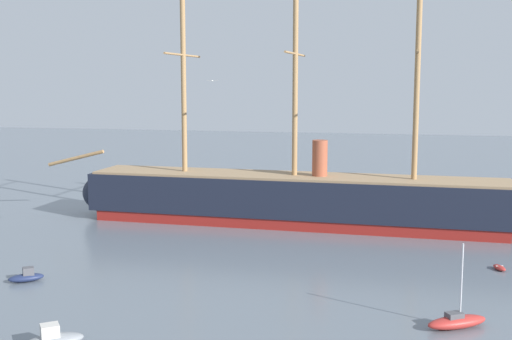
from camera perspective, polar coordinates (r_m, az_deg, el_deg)
tall_ship at (r=81.02m, az=3.38°, el=-2.51°), size 63.02×13.28×30.32m
motorboat_foreground_left at (r=47.14m, az=-17.35°, el=-14.00°), size 4.07×3.65×1.63m
motorboat_mid_left at (r=62.27m, az=-19.52°, el=-8.83°), size 3.22×2.87×1.29m
sailboat_mid_right at (r=50.45m, az=17.23°, el=-12.57°), size 4.88×3.74×6.29m
dinghy_alongside_stern at (r=66.46m, az=20.60°, el=-8.04°), size 1.41×2.03×0.44m
seagull_in_flight at (r=62.07m, az=-3.85°, el=7.83°), size 1.14×0.41×0.13m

